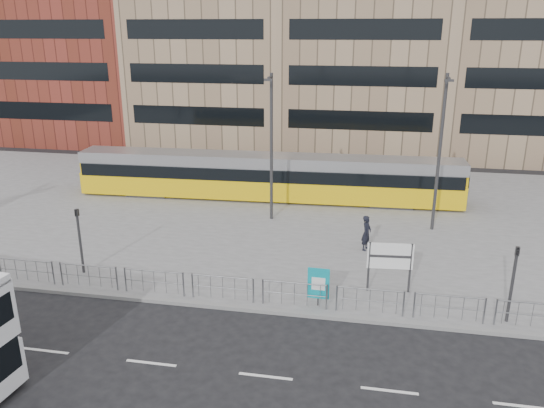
% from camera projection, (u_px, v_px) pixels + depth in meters
% --- Properties ---
extents(ground, '(120.00, 120.00, 0.00)m').
position_uv_depth(ground, '(236.00, 310.00, 21.53)').
color(ground, black).
rests_on(ground, ground).
extents(plaza, '(64.00, 24.00, 0.15)m').
position_uv_depth(plaza, '(284.00, 213.00, 32.70)').
color(plaza, slate).
rests_on(plaza, ground).
extents(kerb, '(64.00, 0.25, 0.17)m').
position_uv_depth(kerb, '(237.00, 308.00, 21.56)').
color(kerb, gray).
rests_on(kerb, ground).
extents(building_row, '(70.40, 18.40, 31.20)m').
position_uv_depth(building_row, '(340.00, 5.00, 49.15)').
color(building_row, maroon).
rests_on(building_row, ground).
extents(pedestrian_barrier, '(32.07, 0.07, 1.10)m').
position_uv_depth(pedestrian_barrier, '(287.00, 287.00, 21.34)').
color(pedestrian_barrier, gray).
rests_on(pedestrian_barrier, plaza).
extents(road_markings, '(62.00, 0.12, 0.01)m').
position_uv_depth(road_markings, '(236.00, 373.00, 17.63)').
color(road_markings, white).
rests_on(road_markings, ground).
extents(tram, '(25.06, 3.32, 2.94)m').
position_uv_depth(tram, '(267.00, 177.00, 34.74)').
color(tram, yellow).
rests_on(tram, plaza).
extents(station_sign, '(1.93, 0.24, 2.21)m').
position_uv_depth(station_sign, '(390.00, 258.00, 22.32)').
color(station_sign, '#2D2D30').
rests_on(station_sign, plaza).
extents(ad_panel, '(0.88, 0.10, 1.65)m').
position_uv_depth(ad_panel, '(318.00, 284.00, 21.32)').
color(ad_panel, '#2D2D30').
rests_on(ad_panel, plaza).
extents(pedestrian, '(0.64, 0.77, 1.82)m').
position_uv_depth(pedestrian, '(366.00, 233.00, 26.79)').
color(pedestrian, black).
rests_on(pedestrian, plaza).
extents(traffic_light_west, '(0.18, 0.21, 3.10)m').
position_uv_depth(traffic_light_west, '(79.00, 233.00, 23.93)').
color(traffic_light_west, '#2D2D30').
rests_on(traffic_light_west, plaza).
extents(traffic_light_east, '(0.19, 0.22, 3.10)m').
position_uv_depth(traffic_light_east, '(514.00, 275.00, 19.84)').
color(traffic_light_east, '#2D2D30').
rests_on(traffic_light_east, plaza).
extents(lamp_post_west, '(0.45, 1.04, 8.44)m').
position_uv_depth(lamp_post_west, '(271.00, 143.00, 29.97)').
color(lamp_post_west, '#2D2D30').
rests_on(lamp_post_west, plaza).
extents(lamp_post_east, '(0.45, 1.04, 8.57)m').
position_uv_depth(lamp_post_east, '(440.00, 148.00, 28.30)').
color(lamp_post_east, '#2D2D30').
rests_on(lamp_post_east, plaza).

